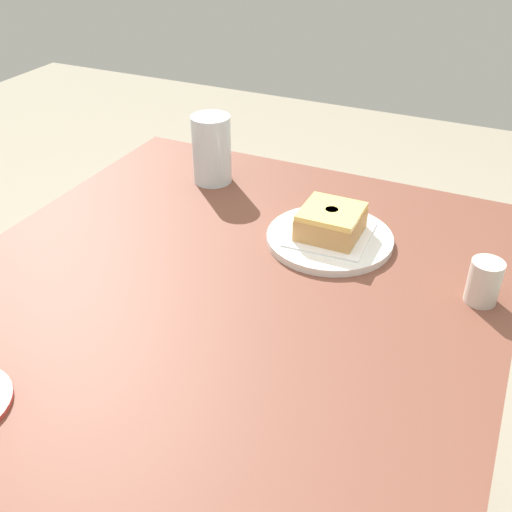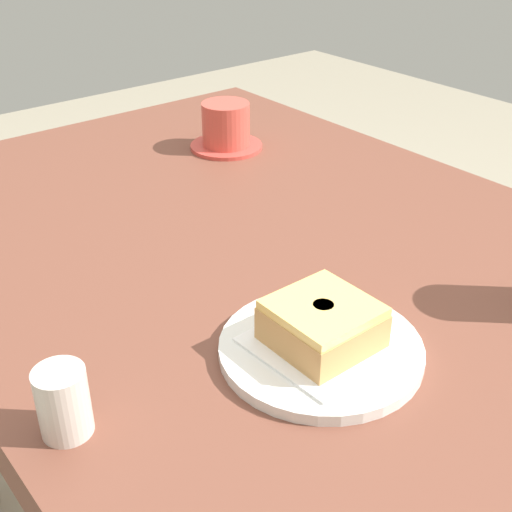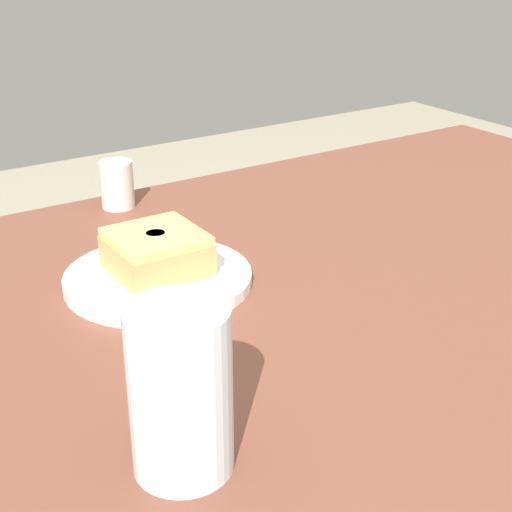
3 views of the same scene
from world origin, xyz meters
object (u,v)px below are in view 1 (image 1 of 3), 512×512
object	(u,v)px
donut_glazed_square	(331,222)
sugar_jar	(484,282)
plate_glazed_square	(330,238)
water_glass	(212,149)

from	to	relation	value
donut_glazed_square	sugar_jar	xyz separation A→B (m)	(0.06, 0.25, -0.01)
plate_glazed_square	sugar_jar	bearing A→B (deg)	76.09
plate_glazed_square	sugar_jar	xyz separation A→B (m)	(0.06, 0.25, 0.03)
water_glass	sugar_jar	xyz separation A→B (m)	(0.18, 0.53, -0.03)
donut_glazed_square	sugar_jar	bearing A→B (deg)	76.09
sugar_jar	water_glass	bearing A→B (deg)	-108.84
plate_glazed_square	sugar_jar	size ratio (longest dim) A/B	3.15
donut_glazed_square	sugar_jar	world-z (taller)	sugar_jar
donut_glazed_square	water_glass	size ratio (longest dim) A/B	0.73
plate_glazed_square	donut_glazed_square	distance (m)	0.03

